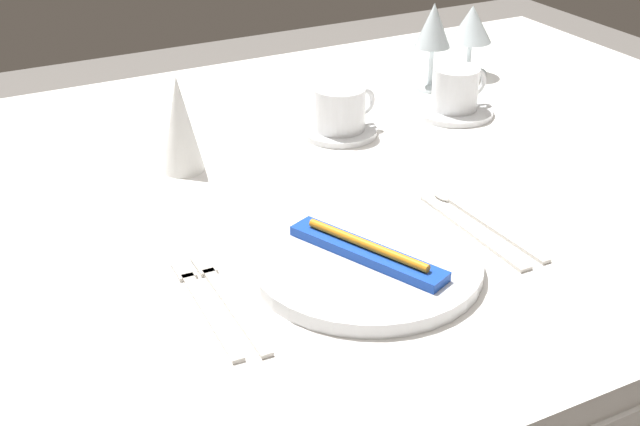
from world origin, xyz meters
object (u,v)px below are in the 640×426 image
(coffee_cup_left, at_px, (340,108))
(toothbrush_package, at_px, (367,251))
(coffee_cup_right, at_px, (456,88))
(fork_inner, at_px, (203,303))
(dinner_plate, at_px, (367,264))
(dinner_knife, at_px, (475,232))
(fork_outer, at_px, (227,298))
(napkin_folded, at_px, (180,124))
(wine_glass_right, at_px, (433,31))
(wine_glass_left, at_px, (471,27))
(spoon_soup, at_px, (475,215))

(coffee_cup_left, bearing_deg, toothbrush_package, -114.36)
(coffee_cup_right, bearing_deg, fork_inner, -149.54)
(dinner_plate, bearing_deg, coffee_cup_right, 43.37)
(dinner_knife, xyz_separation_m, coffee_cup_left, (0.00, 0.37, 0.04))
(dinner_plate, distance_m, fork_inner, 0.20)
(dinner_plate, xyz_separation_m, coffee_cup_right, (0.39, 0.37, 0.04))
(dinner_plate, bearing_deg, dinner_knife, 3.74)
(fork_outer, xyz_separation_m, fork_inner, (-0.03, 0.00, -0.00))
(coffee_cup_left, xyz_separation_m, napkin_folded, (-0.27, -0.01, 0.03))
(wine_glass_right, bearing_deg, dinner_plate, -130.58)
(fork_outer, bearing_deg, napkin_folded, 78.37)
(fork_outer, height_order, coffee_cup_left, coffee_cup_left)
(fork_outer, xyz_separation_m, dinner_knife, (0.34, -0.01, -0.00))
(toothbrush_package, relative_size, wine_glass_right, 1.32)
(wine_glass_right, height_order, napkin_folded, wine_glass_right)
(dinner_knife, bearing_deg, coffee_cup_right, 58.17)
(dinner_plate, xyz_separation_m, wine_glass_left, (0.53, 0.52, 0.08))
(wine_glass_left, relative_size, napkin_folded, 0.92)
(coffee_cup_left, bearing_deg, fork_outer, -133.56)
(wine_glass_left, height_order, wine_glass_right, wine_glass_right)
(fork_outer, bearing_deg, spoon_soup, 4.93)
(wine_glass_left, relative_size, wine_glass_right, 0.85)
(dinner_plate, height_order, fork_outer, dinner_plate)
(dinner_knife, distance_m, spoon_soup, 0.05)
(toothbrush_package, bearing_deg, spoon_soup, 14.21)
(wine_glass_left, bearing_deg, coffee_cup_right, -132.37)
(fork_inner, bearing_deg, wine_glass_left, 34.49)
(fork_outer, height_order, spoon_soup, spoon_soup)
(dinner_knife, xyz_separation_m, coffee_cup_right, (0.22, 0.36, 0.04))
(wine_glass_right, bearing_deg, spoon_soup, -117.14)
(spoon_soup, bearing_deg, dinner_knife, -126.58)
(toothbrush_package, height_order, fork_outer, toothbrush_package)
(spoon_soup, relative_size, coffee_cup_right, 2.18)
(dinner_knife, height_order, coffee_cup_right, coffee_cup_right)
(fork_outer, bearing_deg, wine_glass_left, 35.70)
(toothbrush_package, distance_m, spoon_soup, 0.20)
(dinner_knife, relative_size, coffee_cup_left, 2.02)
(coffee_cup_left, bearing_deg, wine_glass_right, 24.83)
(toothbrush_package, bearing_deg, fork_outer, 174.05)
(toothbrush_package, bearing_deg, wine_glass_left, 44.57)
(fork_outer, relative_size, wine_glass_left, 1.61)
(toothbrush_package, relative_size, coffee_cup_left, 1.93)
(toothbrush_package, xyz_separation_m, dinner_knife, (0.17, 0.01, -0.02))
(fork_inner, xyz_separation_m, wine_glass_left, (0.73, 0.50, 0.09))
(spoon_soup, xyz_separation_m, wine_glass_right, (0.23, 0.45, 0.10))
(spoon_soup, height_order, napkin_folded, napkin_folded)
(wine_glass_right, relative_size, napkin_folded, 1.08)
(spoon_soup, distance_m, wine_glass_right, 0.51)
(toothbrush_package, bearing_deg, wine_glass_right, 49.42)
(fork_inner, bearing_deg, dinner_knife, -1.66)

